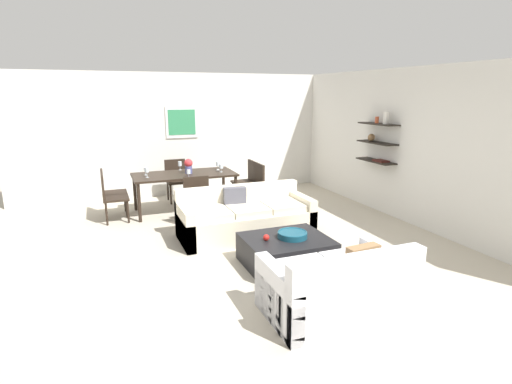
{
  "coord_description": "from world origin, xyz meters",
  "views": [
    {
      "loc": [
        -2.06,
        -5.51,
        2.26
      ],
      "look_at": [
        0.19,
        0.2,
        0.75
      ],
      "focal_mm": 28.27,
      "sensor_mm": 36.0,
      "label": 1
    }
  ],
  "objects_px": {
    "dining_chair_right_far": "(247,179)",
    "wine_glass_left_near": "(147,171)",
    "wine_glass_right_far": "(218,164)",
    "wine_glass_foot": "(189,172)",
    "decorative_bowl": "(292,234)",
    "centerpiece_vase": "(188,166)",
    "dining_chair_left_far": "(109,190)",
    "coffee_table": "(286,251)",
    "wine_glass_right_near": "(221,166)",
    "dining_chair_right_near": "(254,182)",
    "dining_table": "(184,177)",
    "wine_glass_left_far": "(145,170)",
    "sofa_beige": "(245,218)",
    "wine_glass_head": "(180,164)",
    "loveseat_white": "(338,287)",
    "dining_chair_left_near": "(110,195)",
    "dining_chair_foot": "(195,196)",
    "apple_on_coffee_table": "(266,238)",
    "dining_chair_head": "(176,177)"
  },
  "relations": [
    {
      "from": "dining_chair_right_near",
      "to": "wine_glass_foot",
      "type": "distance_m",
      "value": 1.43
    },
    {
      "from": "loveseat_white",
      "to": "dining_chair_left_near",
      "type": "relative_size",
      "value": 1.68
    },
    {
      "from": "sofa_beige",
      "to": "wine_glass_left_near",
      "type": "distance_m",
      "value": 2.19
    },
    {
      "from": "coffee_table",
      "to": "dining_table",
      "type": "xyz_separation_m",
      "value": [
        -0.73,
        3.04,
        0.49
      ]
    },
    {
      "from": "wine_glass_left_near",
      "to": "dining_chair_left_near",
      "type": "bearing_deg",
      "value": -171.95
    },
    {
      "from": "centerpiece_vase",
      "to": "wine_glass_right_far",
      "type": "bearing_deg",
      "value": 12.44
    },
    {
      "from": "wine_glass_head",
      "to": "wine_glass_left_near",
      "type": "height_order",
      "value": "wine_glass_left_near"
    },
    {
      "from": "apple_on_coffee_table",
      "to": "dining_chair_right_far",
      "type": "height_order",
      "value": "dining_chair_right_far"
    },
    {
      "from": "loveseat_white",
      "to": "wine_glass_head",
      "type": "height_order",
      "value": "wine_glass_head"
    },
    {
      "from": "dining_chair_right_far",
      "to": "wine_glass_left_near",
      "type": "bearing_deg",
      "value": -171.15
    },
    {
      "from": "sofa_beige",
      "to": "wine_glass_right_near",
      "type": "distance_m",
      "value": 1.75
    },
    {
      "from": "dining_table",
      "to": "dining_chair_foot",
      "type": "xyz_separation_m",
      "value": [
        0.0,
        -0.87,
        -0.18
      ]
    },
    {
      "from": "coffee_table",
      "to": "wine_glass_right_near",
      "type": "xyz_separation_m",
      "value": [
        -0.02,
        2.93,
        0.67
      ]
    },
    {
      "from": "decorative_bowl",
      "to": "wine_glass_left_near",
      "type": "height_order",
      "value": "wine_glass_left_near"
    },
    {
      "from": "wine_glass_left_far",
      "to": "centerpiece_vase",
      "type": "xyz_separation_m",
      "value": [
        0.79,
        -0.14,
        0.05
      ]
    },
    {
      "from": "coffee_table",
      "to": "wine_glass_right_far",
      "type": "distance_m",
      "value": 3.23
    },
    {
      "from": "wine_glass_head",
      "to": "centerpiece_vase",
      "type": "height_order",
      "value": "centerpiece_vase"
    },
    {
      "from": "dining_chair_left_far",
      "to": "wine_glass_left_far",
      "type": "relative_size",
      "value": 5.89
    },
    {
      "from": "sofa_beige",
      "to": "dining_table",
      "type": "bearing_deg",
      "value": 108.95
    },
    {
      "from": "decorative_bowl",
      "to": "dining_chair_right_near",
      "type": "bearing_deg",
      "value": 78.78
    },
    {
      "from": "wine_glass_right_near",
      "to": "centerpiece_vase",
      "type": "bearing_deg",
      "value": 171.55
    },
    {
      "from": "wine_glass_left_far",
      "to": "decorative_bowl",
      "type": "bearing_deg",
      "value": -64.4
    },
    {
      "from": "dining_chair_foot",
      "to": "wine_glass_foot",
      "type": "relative_size",
      "value": 6.02
    },
    {
      "from": "wine_glass_right_far",
      "to": "dining_chair_head",
      "type": "bearing_deg",
      "value": 133.12
    },
    {
      "from": "coffee_table",
      "to": "dining_chair_right_near",
      "type": "bearing_deg",
      "value": 77.14
    },
    {
      "from": "wine_glass_left_near",
      "to": "decorative_bowl",
      "type": "bearing_deg",
      "value": -62.68
    },
    {
      "from": "dining_chair_left_far",
      "to": "wine_glass_right_near",
      "type": "bearing_deg",
      "value": -8.85
    },
    {
      "from": "dining_chair_right_far",
      "to": "wine_glass_foot",
      "type": "bearing_deg",
      "value": -155.91
    },
    {
      "from": "wine_glass_foot",
      "to": "dining_chair_right_far",
      "type": "bearing_deg",
      "value": 24.09
    },
    {
      "from": "wine_glass_right_far",
      "to": "wine_glass_foot",
      "type": "distance_m",
      "value": 0.88
    },
    {
      "from": "wine_glass_foot",
      "to": "decorative_bowl",
      "type": "bearing_deg",
      "value": -73.0
    },
    {
      "from": "decorative_bowl",
      "to": "dining_chair_left_far",
      "type": "xyz_separation_m",
      "value": [
        -2.19,
        3.27,
        0.08
      ]
    },
    {
      "from": "wine_glass_left_far",
      "to": "centerpiece_vase",
      "type": "bearing_deg",
      "value": -9.85
    },
    {
      "from": "dining_table",
      "to": "dining_chair_left_far",
      "type": "height_order",
      "value": "dining_chair_left_far"
    },
    {
      "from": "dining_chair_left_near",
      "to": "centerpiece_vase",
      "type": "bearing_deg",
      "value": 7.3
    },
    {
      "from": "centerpiece_vase",
      "to": "decorative_bowl",
      "type": "bearing_deg",
      "value": -76.54
    },
    {
      "from": "apple_on_coffee_table",
      "to": "wine_glass_foot",
      "type": "xyz_separation_m",
      "value": [
        -0.44,
        2.63,
        0.43
      ]
    },
    {
      "from": "wine_glass_foot",
      "to": "dining_chair_foot",
      "type": "bearing_deg",
      "value": -90.0
    },
    {
      "from": "loveseat_white",
      "to": "dining_chair_left_near",
      "type": "height_order",
      "value": "dining_chair_left_near"
    },
    {
      "from": "dining_chair_right_near",
      "to": "decorative_bowl",
      "type": "bearing_deg",
      "value": -101.22
    },
    {
      "from": "wine_glass_left_far",
      "to": "dining_chair_right_near",
      "type": "bearing_deg",
      "value": -8.85
    },
    {
      "from": "dining_chair_head",
      "to": "centerpiece_vase",
      "type": "height_order",
      "value": "centerpiece_vase"
    },
    {
      "from": "coffee_table",
      "to": "wine_glass_left_far",
      "type": "distance_m",
      "value": 3.53
    },
    {
      "from": "sofa_beige",
      "to": "coffee_table",
      "type": "height_order",
      "value": "sofa_beige"
    },
    {
      "from": "sofa_beige",
      "to": "dining_chair_left_near",
      "type": "height_order",
      "value": "dining_chair_left_near"
    },
    {
      "from": "centerpiece_vase",
      "to": "dining_chair_left_near",
      "type": "bearing_deg",
      "value": -172.7
    },
    {
      "from": "wine_glass_left_near",
      "to": "wine_glass_foot",
      "type": "xyz_separation_m",
      "value": [
        0.71,
        -0.29,
        -0.03
      ]
    },
    {
      "from": "wine_glass_right_far",
      "to": "centerpiece_vase",
      "type": "xyz_separation_m",
      "value": [
        -0.62,
        -0.14,
        0.03
      ]
    },
    {
      "from": "apple_on_coffee_table",
      "to": "wine_glass_foot",
      "type": "bearing_deg",
      "value": 99.53
    },
    {
      "from": "dining_chair_foot",
      "to": "dining_chair_right_far",
      "type": "relative_size",
      "value": 1.0
    }
  ]
}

